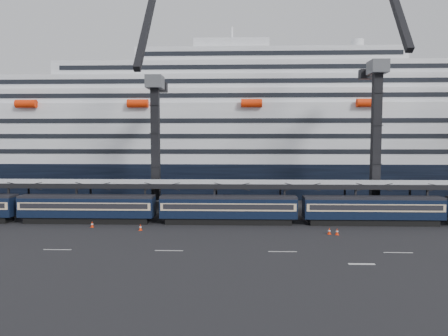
% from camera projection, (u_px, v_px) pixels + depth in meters
% --- Properties ---
extents(ground, '(260.00, 260.00, 0.00)m').
position_uv_depth(ground, '(296.00, 242.00, 45.82)').
color(ground, black).
rests_on(ground, ground).
extents(lane_markings, '(111.00, 4.27, 0.02)m').
position_uv_depth(lane_markings, '(385.00, 256.00, 40.35)').
color(lane_markings, beige).
rests_on(lane_markings, ground).
extents(train, '(133.05, 3.00, 4.05)m').
position_uv_depth(train, '(252.00, 208.00, 55.78)').
color(train, black).
rests_on(train, ground).
extents(canopy, '(130.00, 6.25, 5.53)m').
position_uv_depth(canopy, '(282.00, 184.00, 59.41)').
color(canopy, '#9B9EA3').
rests_on(canopy, ground).
extents(cruise_ship, '(214.09, 28.84, 34.00)m').
position_uv_depth(cruise_ship, '(262.00, 137.00, 90.85)').
color(cruise_ship, black).
rests_on(cruise_ship, ground).
extents(crane_dark_near, '(4.50, 17.75, 35.08)m').
position_uv_depth(crane_dark_near, '(155.00, 139.00, 64.15)').
color(crane_dark_near, '#484B4F').
rests_on(crane_dark_near, ground).
extents(crane_dark_mid, '(4.50, 18.24, 39.64)m').
position_uv_depth(crane_dark_mid, '(377.00, 129.00, 61.95)').
color(crane_dark_mid, '#484B4F').
rests_on(crane_dark_mid, ground).
extents(traffic_cone_b, '(0.42, 0.42, 0.83)m').
position_uv_depth(traffic_cone_b, '(92.00, 224.00, 53.57)').
color(traffic_cone_b, '#EF2D07').
rests_on(traffic_cone_b, ground).
extents(traffic_cone_c, '(0.42, 0.42, 0.84)m').
position_uv_depth(traffic_cone_c, '(140.00, 227.00, 51.76)').
color(traffic_cone_c, '#EF2D07').
rests_on(traffic_cone_c, ground).
extents(traffic_cone_d, '(0.42, 0.42, 0.85)m').
position_uv_depth(traffic_cone_d, '(329.00, 231.00, 49.61)').
color(traffic_cone_d, '#EF2D07').
rests_on(traffic_cone_d, ground).
extents(traffic_cone_e, '(0.42, 0.42, 0.85)m').
position_uv_depth(traffic_cone_e, '(337.00, 231.00, 49.31)').
color(traffic_cone_e, '#EF2D07').
rests_on(traffic_cone_e, ground).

